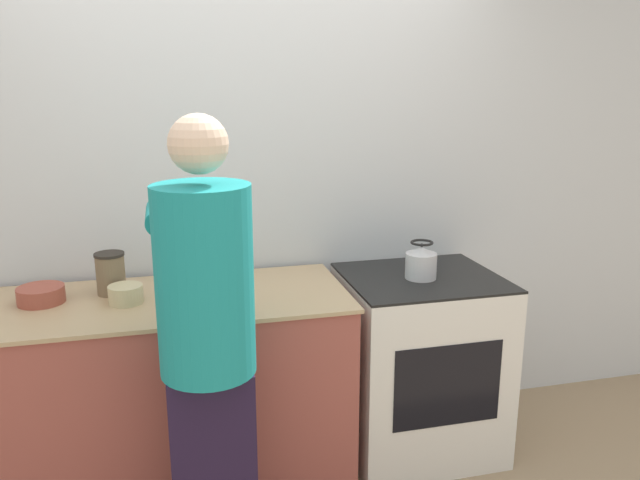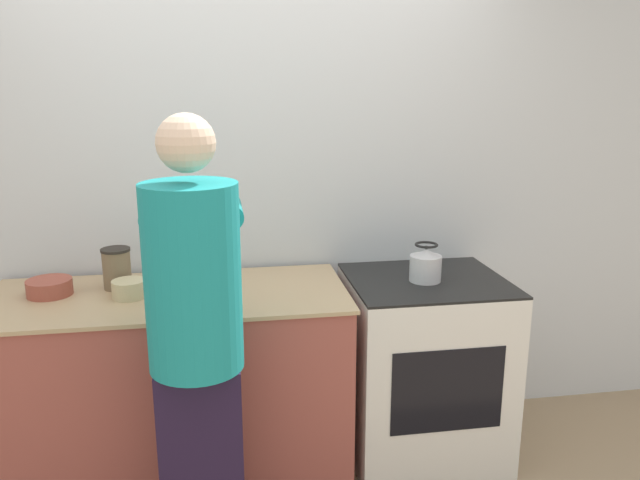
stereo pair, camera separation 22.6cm
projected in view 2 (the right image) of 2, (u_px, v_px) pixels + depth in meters
wall_back at (249, 192)px, 3.18m from camera, size 8.00×0.05×2.60m
counter at (174, 385)px, 2.93m from camera, size 1.63×0.71×0.91m
oven at (423, 367)px, 3.12m from camera, size 0.75×0.67×0.92m
person at (196, 334)px, 2.29m from camera, size 0.39×0.63×1.74m
cutting_board at (198, 301)px, 2.71m from camera, size 0.34×0.22×0.02m
knife at (198, 298)px, 2.71m from camera, size 0.22×0.10×0.01m
kettle at (425, 265)px, 2.96m from camera, size 0.15×0.15×0.18m
bowl_prep at (49, 287)px, 2.80m from camera, size 0.20×0.20×0.07m
bowl_mixing at (129, 289)px, 2.77m from camera, size 0.15×0.15×0.08m
canister_jar at (117, 268)px, 2.88m from camera, size 0.13×0.13×0.19m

